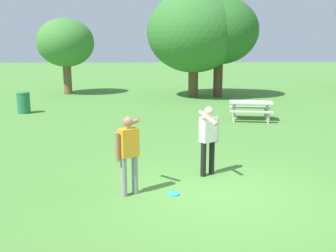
% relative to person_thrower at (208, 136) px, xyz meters
% --- Properties ---
extents(ground_plane, '(120.00, 120.00, 0.00)m').
position_rel_person_thrower_xyz_m(ground_plane, '(0.02, -1.07, -0.96)').
color(ground_plane, '#4C8438').
extents(person_thrower, '(0.53, 0.83, 1.64)m').
position_rel_person_thrower_xyz_m(person_thrower, '(0.00, 0.00, 0.00)').
color(person_thrower, black).
rests_on(person_thrower, ground).
extents(person_catcher, '(0.53, 0.83, 1.64)m').
position_rel_person_thrower_xyz_m(person_catcher, '(-1.79, -1.11, 0.00)').
color(person_catcher, gray).
rests_on(person_catcher, ground).
extents(frisbee, '(0.25, 0.25, 0.03)m').
position_rel_person_thrower_xyz_m(frisbee, '(-0.88, -1.15, -0.95)').
color(frisbee, '#2D9EDB').
rests_on(frisbee, ground).
extents(picnic_table_near, '(1.94, 1.71, 0.77)m').
position_rel_person_thrower_xyz_m(picnic_table_near, '(2.75, 6.63, -0.40)').
color(picnic_table_near, beige).
rests_on(picnic_table_near, ground).
extents(trash_can_beside_table, '(0.59, 0.59, 0.96)m').
position_rel_person_thrower_xyz_m(trash_can_beside_table, '(-7.02, 8.72, -0.48)').
color(trash_can_beside_table, '#237047').
rests_on(trash_can_beside_table, ground).
extents(tree_tall_left, '(3.45, 3.45, 4.63)m').
position_rel_person_thrower_xyz_m(tree_tall_left, '(-6.46, 15.57, 2.17)').
color(tree_tall_left, brown).
rests_on(tree_tall_left, ground).
extents(tree_broad_center, '(5.39, 5.39, 6.02)m').
position_rel_person_thrower_xyz_m(tree_broad_center, '(1.20, 13.87, 2.75)').
color(tree_broad_center, brown).
rests_on(tree_broad_center, ground).
extents(tree_far_right, '(4.50, 4.50, 5.73)m').
position_rel_person_thrower_xyz_m(tree_far_right, '(2.67, 13.88, 2.83)').
color(tree_far_right, '#4C3823').
rests_on(tree_far_right, ground).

